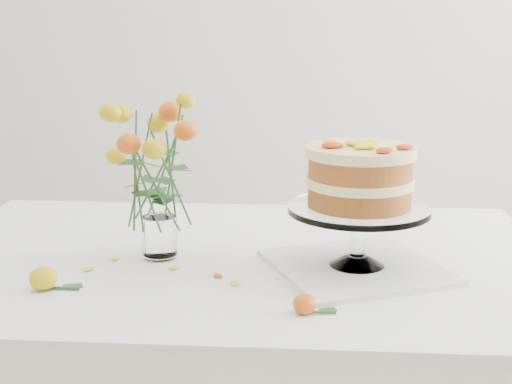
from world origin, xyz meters
TOP-DOWN VIEW (x-y plane):
  - table at (0.00, 0.00)m, footprint 1.43×0.93m
  - napkin at (0.27, -0.07)m, footprint 0.44×0.44m
  - cake_stand at (0.27, -0.07)m, footprint 0.30×0.30m
  - rose_vase at (-0.16, -0.03)m, footprint 0.26×0.26m
  - loose_rose_near at (-0.35, -0.23)m, footprint 0.10×0.06m
  - loose_rose_far at (0.16, -0.32)m, footprint 0.08×0.04m
  - stray_petal_a at (-0.12, -0.10)m, footprint 0.03×0.02m
  - stray_petal_b at (-0.02, -0.14)m, footprint 0.03×0.02m
  - stray_petal_c at (0.02, -0.18)m, footprint 0.03×0.02m
  - stray_petal_d at (-0.26, -0.05)m, footprint 0.03×0.02m
  - stray_petal_e at (-0.30, -0.12)m, footprint 0.03×0.02m
  - stray_petal_f at (0.30, -0.08)m, footprint 0.03×0.02m

SIDE VIEW (x-z plane):
  - table at x=0.00m, z-range 0.30..1.05m
  - stray_petal_a at x=-0.12m, z-range 0.76..0.76m
  - stray_petal_b at x=-0.02m, z-range 0.76..0.76m
  - stray_petal_c at x=0.02m, z-range 0.76..0.76m
  - stray_petal_d at x=-0.26m, z-range 0.76..0.76m
  - stray_petal_e at x=-0.30m, z-range 0.76..0.76m
  - stray_petal_f at x=0.30m, z-range 0.76..0.76m
  - napkin at x=0.27m, z-range 0.76..0.77m
  - loose_rose_far at x=0.16m, z-range 0.76..0.79m
  - loose_rose_near at x=-0.35m, z-range 0.76..0.80m
  - cake_stand at x=0.27m, z-range 0.81..1.08m
  - rose_vase at x=-0.16m, z-range 0.79..1.17m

